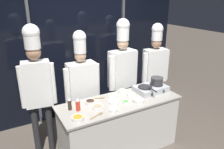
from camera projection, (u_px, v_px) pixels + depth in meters
ground_plane at (119, 149)px, 3.61m from camera, size 24.00×24.00×0.00m
window_wall_back at (82, 50)px, 4.39m from camera, size 4.45×0.09×2.70m
demo_counter at (120, 126)px, 3.46m from camera, size 1.89×0.68×0.88m
portable_stove at (151, 88)px, 3.63m from camera, size 0.53×0.37×0.10m
frying_pan at (145, 86)px, 3.55m from camera, size 0.24×0.41×0.04m
stock_pot at (157, 81)px, 3.65m from camera, size 0.23×0.20×0.12m
squeeze_bottle_chili at (78, 105)px, 3.02m from camera, size 0.06×0.06×0.19m
squeeze_bottle_soy at (70, 104)px, 3.03m from camera, size 0.05×0.05×0.19m
prep_bowl_garlic at (114, 102)px, 3.22m from camera, size 0.15×0.15×0.05m
prep_bowl_shrimp at (113, 96)px, 3.41m from camera, size 0.16×0.16×0.05m
prep_bowl_onion at (130, 94)px, 3.49m from camera, size 0.12×0.12×0.04m
prep_bowl_carrots at (78, 118)px, 2.81m from camera, size 0.16×0.16×0.05m
prep_bowl_soy_glaze at (90, 102)px, 3.21m from camera, size 0.16×0.16×0.06m
prep_bowl_mushrooms at (98, 107)px, 3.09m from camera, size 0.17×0.17×0.04m
prep_bowl_noodles at (139, 100)px, 3.27m from camera, size 0.17×0.17×0.05m
prep_bowl_chicken at (123, 91)px, 3.58m from camera, size 0.15×0.15×0.05m
prep_bowl_scallions at (126, 102)px, 3.24m from camera, size 0.10×0.10×0.04m
prep_bowl_rice at (113, 110)px, 3.01m from camera, size 0.12×0.12×0.04m
serving_spoon_slotted at (100, 98)px, 3.39m from camera, size 0.22×0.11×0.02m
serving_spoon_solid at (99, 114)px, 2.93m from camera, size 0.23×0.11×0.02m
chef_head at (37, 80)px, 3.14m from camera, size 0.50×0.25×2.05m
chef_sous at (82, 81)px, 3.58m from camera, size 0.61×0.24×1.90m
chef_line at (122, 69)px, 3.88m from camera, size 0.62×0.31×2.04m
chef_pastry at (155, 66)px, 4.23m from camera, size 0.58×0.27×1.92m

